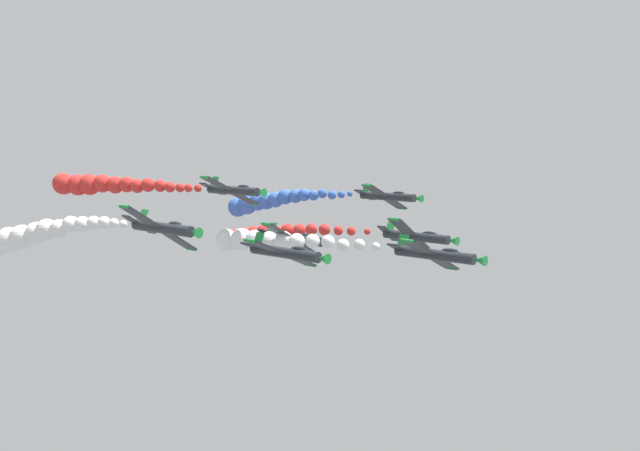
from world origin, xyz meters
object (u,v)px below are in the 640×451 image
Objects in this scene: airplane_lead at (436,255)px; airplane_trailing at (163,228)px; airplane_right_outer at (389,196)px; airplane_right_inner at (286,253)px; airplane_left_inner at (417,237)px; airplane_left_outer at (294,239)px; airplane_high_slot at (234,190)px.

airplane_trailing reaches higher than airplane_lead.
airplane_right_outer is at bearing -134.58° from airplane_lead.
airplane_lead is 1.00× the size of airplane_right_inner.
airplane_right_inner is 12.31m from airplane_trailing.
airplane_left_inner is 30.85m from airplane_trailing.
airplane_right_inner is (20.49, -2.01, 0.31)m from airplane_left_inner.
airplane_left_inner is at bearing 129.74° from airplane_left_outer.
airplane_left_outer is (-11.08, -9.31, -0.61)m from airplane_right_inner.
airplane_left_outer is 1.00× the size of airplane_right_outer.
airplane_lead is 1.00× the size of airplane_right_outer.
airplane_high_slot reaches higher than airplane_trailing.
airplane_high_slot reaches higher than airplane_right_outer.
airplane_lead is at bearing 87.91° from airplane_left_outer.
airplane_right_outer is (-18.86, 0.32, 4.02)m from airplane_left_outer.
airplane_left_outer is at bearing -92.09° from airplane_lead.
airplane_high_slot is (-18.14, -9.97, 2.32)m from airplane_trailing.
airplane_left_inner is at bearing 49.33° from airplane_right_outer.
airplane_left_inner is 1.00× the size of airplane_right_outer.
airplane_lead is 28.16m from airplane_right_outer.
airplane_right_outer reaches higher than airplane_left_inner.
airplane_right_outer reaches higher than airplane_trailing.
airplane_high_slot is (1.22, -9.40, 5.47)m from airplane_left_outer.
airplane_left_outer is at bearing -139.95° from airplane_right_inner.
airplane_right_inner is 14.49m from airplane_left_outer.
airplane_high_slot reaches higher than airplane_right_inner.
airplane_left_outer is at bearing -50.26° from airplane_left_inner.
airplane_trailing is (38.22, 0.25, -0.88)m from airplane_right_outer.
airplane_right_inner is (10.35, -10.89, 0.28)m from airplane_lead.
airplane_lead is 20.22m from airplane_left_outer.
airplane_left_outer is at bearing -178.33° from airplane_trailing.
airplane_lead is 27.21m from airplane_trailing.
airplane_left_inner is at bearing 174.41° from airplane_right_inner.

